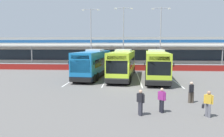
# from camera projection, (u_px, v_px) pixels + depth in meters

# --- Properties ---
(ground_plane) EXTENTS (200.00, 200.00, 0.00)m
(ground_plane) POSITION_uv_depth(u_px,v_px,m) (122.00, 87.00, 21.84)
(ground_plane) COLOR #605E5B
(terminal_building) EXTENTS (70.00, 13.00, 6.00)m
(terminal_building) POSITION_uv_depth(u_px,v_px,m) (125.00, 51.00, 48.18)
(terminal_building) COLOR beige
(terminal_building) RESTS_ON ground
(red_barrier_wall) EXTENTS (60.00, 0.40, 1.10)m
(red_barrier_wall) POSITION_uv_depth(u_px,v_px,m) (124.00, 67.00, 36.15)
(red_barrier_wall) COLOR maroon
(red_barrier_wall) RESTS_ON ground
(coach_bus_leftmost) EXTENTS (3.83, 12.33, 3.78)m
(coach_bus_leftmost) POSITION_uv_depth(u_px,v_px,m) (94.00, 64.00, 28.67)
(coach_bus_leftmost) COLOR #1972B7
(coach_bus_leftmost) RESTS_ON ground
(coach_bus_left_centre) EXTENTS (3.83, 12.33, 3.78)m
(coach_bus_left_centre) POSITION_uv_depth(u_px,v_px,m) (123.00, 64.00, 27.81)
(coach_bus_left_centre) COLOR #B7DB2D
(coach_bus_left_centre) RESTS_ON ground
(coach_bus_centre) EXTENTS (3.83, 12.33, 3.78)m
(coach_bus_centre) POSITION_uv_depth(u_px,v_px,m) (156.00, 65.00, 26.65)
(coach_bus_centre) COLOR #B7DB2D
(coach_bus_centre) RESTS_ON ground
(bay_stripe_far_west) EXTENTS (0.14, 13.00, 0.01)m
(bay_stripe_far_west) POSITION_uv_depth(u_px,v_px,m) (76.00, 77.00, 28.22)
(bay_stripe_far_west) COLOR silver
(bay_stripe_far_west) RESTS_ON ground
(bay_stripe_west) EXTENTS (0.14, 13.00, 0.01)m
(bay_stripe_west) POSITION_uv_depth(u_px,v_px,m) (107.00, 78.00, 27.93)
(bay_stripe_west) COLOR silver
(bay_stripe_west) RESTS_ON ground
(bay_stripe_mid_west) EXTENTS (0.14, 13.00, 0.01)m
(bay_stripe_mid_west) POSITION_uv_depth(u_px,v_px,m) (139.00, 78.00, 27.65)
(bay_stripe_mid_west) COLOR silver
(bay_stripe_mid_west) RESTS_ON ground
(bay_stripe_centre) EXTENTS (0.14, 13.00, 0.01)m
(bay_stripe_centre) POSITION_uv_depth(u_px,v_px,m) (171.00, 78.00, 27.36)
(bay_stripe_centre) COLOR silver
(bay_stripe_centre) RESTS_ON ground
(pedestrian_with_handbag) EXTENTS (0.62, 0.50, 1.62)m
(pedestrian_with_handbag) POSITION_uv_depth(u_px,v_px,m) (208.00, 103.00, 12.66)
(pedestrian_with_handbag) COLOR slate
(pedestrian_with_handbag) RESTS_ON ground
(pedestrian_in_dark_coat) EXTENTS (0.48, 0.42, 1.62)m
(pedestrian_in_dark_coat) POSITION_uv_depth(u_px,v_px,m) (141.00, 102.00, 12.96)
(pedestrian_in_dark_coat) COLOR #33333D
(pedestrian_in_dark_coat) RESTS_ON ground
(pedestrian_child) EXTENTS (0.49, 0.42, 1.62)m
(pedestrian_child) POSITION_uv_depth(u_px,v_px,m) (162.00, 99.00, 13.50)
(pedestrian_child) COLOR black
(pedestrian_child) RESTS_ON ground
(pedestrian_near_bin) EXTENTS (0.45, 0.44, 1.62)m
(pedestrian_near_bin) POSITION_uv_depth(u_px,v_px,m) (191.00, 92.00, 15.75)
(pedestrian_near_bin) COLOR #4C4238
(pedestrian_near_bin) RESTS_ON ground
(lamp_post_west) EXTENTS (3.24, 0.28, 11.00)m
(lamp_post_west) POSITION_uv_depth(u_px,v_px,m) (91.00, 35.00, 38.60)
(lamp_post_west) COLOR #9E9EA3
(lamp_post_west) RESTS_ON ground
(lamp_post_centre) EXTENTS (3.24, 0.28, 11.00)m
(lamp_post_centre) POSITION_uv_depth(u_px,v_px,m) (123.00, 34.00, 37.11)
(lamp_post_centre) COLOR #9E9EA3
(lamp_post_centre) RESTS_ON ground
(lamp_post_east) EXTENTS (3.24, 0.28, 11.00)m
(lamp_post_east) POSITION_uv_depth(u_px,v_px,m) (161.00, 34.00, 37.20)
(lamp_post_east) COLOR #9E9EA3
(lamp_post_east) RESTS_ON ground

